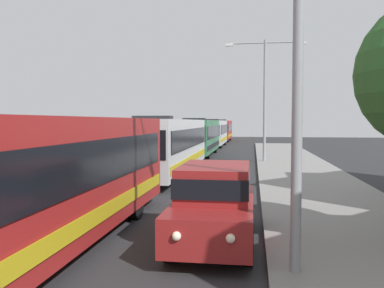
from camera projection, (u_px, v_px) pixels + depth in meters
bus_lead at (47, 177)px, 9.23m from camera, size 2.58×11.85×3.21m
bus_second_in_line at (169, 144)px, 22.66m from camera, size 2.58×12.37×3.21m
bus_middle at (199, 136)px, 35.53m from camera, size 2.58×10.88×3.21m
bus_fourth_in_line at (214, 132)px, 48.23m from camera, size 2.58×11.07×3.21m
bus_rear at (222, 130)px, 60.86m from camera, size 2.58×10.56×3.21m
white_suv at (215, 201)px, 9.85m from camera, size 1.86×4.53×1.90m
box_truck_oncoming at (207, 129)px, 70.96m from camera, size 2.35×7.26×3.15m
streetlamp_mid at (265, 88)px, 28.73m from camera, size 5.56×0.28×8.48m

